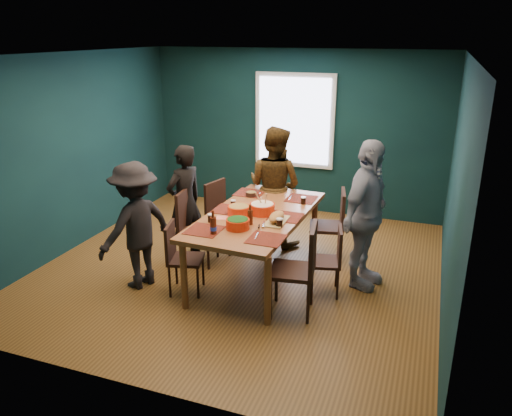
{
  "coord_description": "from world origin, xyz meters",
  "views": [
    {
      "loc": [
        2.22,
        -5.53,
        2.95
      ],
      "look_at": [
        0.27,
        -0.15,
        0.92
      ],
      "focal_mm": 35.0,
      "sensor_mm": 36.0,
      "label": 1
    }
  ],
  "objects_px": {
    "chair_left_mid": "(192,221)",
    "person_right": "(366,215)",
    "chair_left_far": "(221,210)",
    "dining_table": "(257,219)",
    "chair_left_near": "(179,253)",
    "person_back": "(274,186)",
    "bowl_dumpling": "(262,208)",
    "bowl_herbs": "(238,223)",
    "bowl_salad": "(239,210)",
    "chair_right_near": "(302,263)",
    "chair_right_far": "(334,220)",
    "person_near_left": "(136,226)",
    "person_far_left": "(185,202)",
    "cutting_board": "(277,218)",
    "chair_right_mid": "(331,256)"
  },
  "relations": [
    {
      "from": "person_right",
      "to": "person_near_left",
      "type": "xyz_separation_m",
      "value": [
        -2.56,
        -0.93,
        -0.13
      ]
    },
    {
      "from": "bowl_dumpling",
      "to": "person_near_left",
      "type": "bearing_deg",
      "value": -151.54
    },
    {
      "from": "chair_right_far",
      "to": "chair_right_near",
      "type": "height_order",
      "value": "chair_right_near"
    },
    {
      "from": "person_near_left",
      "to": "bowl_dumpling",
      "type": "height_order",
      "value": "person_near_left"
    },
    {
      "from": "chair_right_far",
      "to": "person_right",
      "type": "distance_m",
      "value": 0.82
    },
    {
      "from": "dining_table",
      "to": "person_right",
      "type": "relative_size",
      "value": 1.26
    },
    {
      "from": "chair_left_near",
      "to": "cutting_board",
      "type": "height_order",
      "value": "cutting_board"
    },
    {
      "from": "chair_left_mid",
      "to": "person_right",
      "type": "xyz_separation_m",
      "value": [
        2.24,
        0.11,
        0.33
      ]
    },
    {
      "from": "person_right",
      "to": "bowl_salad",
      "type": "relative_size",
      "value": 6.61
    },
    {
      "from": "person_right",
      "to": "bowl_salad",
      "type": "distance_m",
      "value": 1.51
    },
    {
      "from": "dining_table",
      "to": "person_far_left",
      "type": "distance_m",
      "value": 1.16
    },
    {
      "from": "dining_table",
      "to": "person_far_left",
      "type": "bearing_deg",
      "value": 169.93
    },
    {
      "from": "chair_left_far",
      "to": "chair_right_near",
      "type": "height_order",
      "value": "chair_right_near"
    },
    {
      "from": "chair_left_mid",
      "to": "cutting_board",
      "type": "distance_m",
      "value": 1.35
    },
    {
      "from": "chair_right_mid",
      "to": "person_right",
      "type": "distance_m",
      "value": 0.63
    },
    {
      "from": "chair_left_near",
      "to": "bowl_salad",
      "type": "bearing_deg",
      "value": 31.44
    },
    {
      "from": "bowl_dumpling",
      "to": "chair_right_near",
      "type": "bearing_deg",
      "value": -45.32
    },
    {
      "from": "bowl_herbs",
      "to": "chair_right_near",
      "type": "bearing_deg",
      "value": -10.22
    },
    {
      "from": "dining_table",
      "to": "person_near_left",
      "type": "height_order",
      "value": "person_near_left"
    },
    {
      "from": "chair_left_far",
      "to": "bowl_salad",
      "type": "relative_size",
      "value": 3.54
    },
    {
      "from": "chair_left_far",
      "to": "dining_table",
      "type": "bearing_deg",
      "value": -26.14
    },
    {
      "from": "person_far_left",
      "to": "person_back",
      "type": "relative_size",
      "value": 0.91
    },
    {
      "from": "person_right",
      "to": "chair_left_mid",
      "type": "bearing_deg",
      "value": 107.64
    },
    {
      "from": "chair_left_near",
      "to": "person_far_left",
      "type": "bearing_deg",
      "value": 97.72
    },
    {
      "from": "chair_left_mid",
      "to": "chair_right_near",
      "type": "relative_size",
      "value": 0.95
    },
    {
      "from": "person_near_left",
      "to": "bowl_dumpling",
      "type": "relative_size",
      "value": 4.97
    },
    {
      "from": "person_back",
      "to": "bowl_herbs",
      "type": "xyz_separation_m",
      "value": [
        0.1,
        -1.66,
        0.05
      ]
    },
    {
      "from": "bowl_dumpling",
      "to": "dining_table",
      "type": "bearing_deg",
      "value": -166.53
    },
    {
      "from": "chair_right_far",
      "to": "bowl_herbs",
      "type": "bearing_deg",
      "value": -134.93
    },
    {
      "from": "chair_left_mid",
      "to": "person_near_left",
      "type": "distance_m",
      "value": 0.9
    },
    {
      "from": "dining_table",
      "to": "chair_left_mid",
      "type": "distance_m",
      "value": 0.98
    },
    {
      "from": "person_back",
      "to": "bowl_dumpling",
      "type": "relative_size",
      "value": 5.52
    },
    {
      "from": "dining_table",
      "to": "person_back",
      "type": "xyz_separation_m",
      "value": [
        -0.13,
        1.11,
        0.09
      ]
    },
    {
      "from": "person_far_left",
      "to": "chair_left_mid",
      "type": "bearing_deg",
      "value": 71.06
    },
    {
      "from": "bowl_salad",
      "to": "cutting_board",
      "type": "height_order",
      "value": "cutting_board"
    },
    {
      "from": "person_back",
      "to": "bowl_salad",
      "type": "height_order",
      "value": "person_back"
    },
    {
      "from": "person_back",
      "to": "cutting_board",
      "type": "height_order",
      "value": "person_back"
    },
    {
      "from": "chair_right_mid",
      "to": "person_near_left",
      "type": "bearing_deg",
      "value": -179.13
    },
    {
      "from": "chair_right_far",
      "to": "chair_right_near",
      "type": "bearing_deg",
      "value": -104.62
    },
    {
      "from": "person_near_left",
      "to": "bowl_herbs",
      "type": "bearing_deg",
      "value": 118.59
    },
    {
      "from": "dining_table",
      "to": "chair_right_far",
      "type": "distance_m",
      "value": 1.15
    },
    {
      "from": "bowl_salad",
      "to": "cutting_board",
      "type": "xyz_separation_m",
      "value": [
        0.51,
        -0.08,
        -0.01
      ]
    },
    {
      "from": "bowl_dumpling",
      "to": "bowl_herbs",
      "type": "relative_size",
      "value": 1.16
    },
    {
      "from": "person_back",
      "to": "person_near_left",
      "type": "distance_m",
      "value": 2.15
    },
    {
      "from": "chair_left_near",
      "to": "bowl_dumpling",
      "type": "xyz_separation_m",
      "value": [
        0.79,
        0.71,
        0.41
      ]
    },
    {
      "from": "chair_right_far",
      "to": "person_far_left",
      "type": "bearing_deg",
      "value": -177.2
    },
    {
      "from": "chair_left_near",
      "to": "person_back",
      "type": "xyz_separation_m",
      "value": [
        0.59,
        1.8,
        0.36
      ]
    },
    {
      "from": "person_right",
      "to": "cutting_board",
      "type": "relative_size",
      "value": 3.43
    },
    {
      "from": "chair_left_near",
      "to": "chair_right_near",
      "type": "xyz_separation_m",
      "value": [
        1.48,
        0.0,
        0.11
      ]
    },
    {
      "from": "bowl_salad",
      "to": "bowl_dumpling",
      "type": "relative_size",
      "value": 0.88
    }
  ]
}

